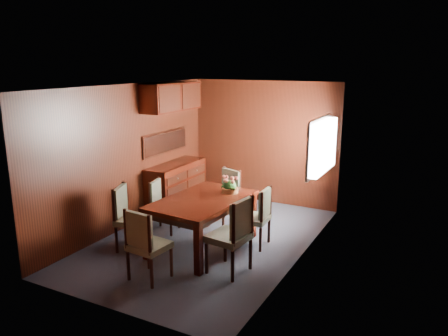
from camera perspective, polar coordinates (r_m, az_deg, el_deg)
The scene contains 11 objects.
ground at distance 7.03m, azimuth -2.14°, elevation -9.32°, with size 4.50×4.50×0.00m, color #303542.
room_shell at distance 6.90m, azimuth -1.64°, elevation 4.39°, with size 3.06×4.52×2.41m.
sideboard at distance 8.30m, azimuth -6.24°, elevation -2.42°, with size 0.48×1.40×0.90m, color black.
dining_table at distance 6.53m, azimuth -2.81°, elevation -4.93°, with size 1.14×1.72×0.77m.
chair_left_near at distance 6.69m, azimuth -12.45°, elevation -5.86°, with size 0.57×0.59×0.98m.
chair_left_far at distance 7.29m, azimuth -8.22°, elevation -4.52°, with size 0.48×0.49×0.87m.
chair_right_near at distance 5.77m, azimuth 1.29°, elevation -8.29°, with size 0.54×0.56×1.06m.
chair_right_far at distance 6.64m, azimuth 4.51°, elevation -5.99°, with size 0.44×0.45×0.92m.
chair_head at distance 5.68m, azimuth -10.29°, elevation -9.42°, with size 0.50×0.48×0.97m.
chair_foot at distance 7.56m, azimuth 0.35°, elevation -3.34°, with size 0.58×0.56×0.96m.
flower_centerpiece at distance 6.74m, azimuth 0.79°, elevation -2.14°, with size 0.28×0.28×0.28m.
Camera 1 is at (3.23, -5.60, 2.76)m, focal length 35.00 mm.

